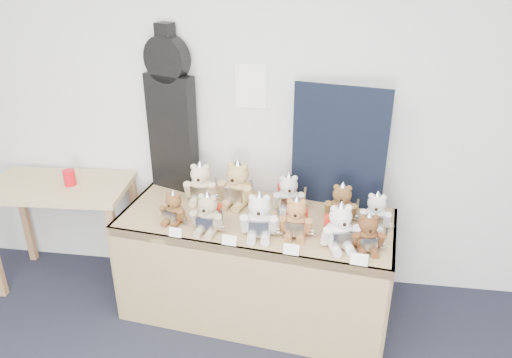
# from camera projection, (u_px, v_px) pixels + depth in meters

# --- Properties ---
(room_shell) EXTENTS (6.00, 6.00, 6.00)m
(room_shell) POSITION_uv_depth(u_px,v_px,m) (251.00, 87.00, 3.32)
(room_shell) COLOR white
(room_shell) RESTS_ON floor
(display_table) EXTENTS (1.85, 0.95, 0.74)m
(display_table) POSITION_uv_depth(u_px,v_px,m) (253.00, 244.00, 3.25)
(display_table) COLOR #9D7E4F
(display_table) RESTS_ON floor
(side_table) EXTENTS (1.01, 0.60, 0.82)m
(side_table) POSITION_uv_depth(u_px,v_px,m) (61.00, 200.00, 3.57)
(side_table) COLOR tan
(side_table) RESTS_ON floor
(guitar_case) EXTENTS (0.37, 0.22, 1.16)m
(guitar_case) POSITION_uv_depth(u_px,v_px,m) (171.00, 112.00, 3.41)
(guitar_case) COLOR black
(guitar_case) RESTS_ON display_table
(navy_board) EXTENTS (0.61, 0.14, 0.83)m
(navy_board) POSITION_uv_depth(u_px,v_px,m) (339.00, 148.00, 3.24)
(navy_board) COLOR black
(navy_board) RESTS_ON display_table
(red_cup) EXTENTS (0.08, 0.08, 0.11)m
(red_cup) POSITION_uv_depth(u_px,v_px,m) (70.00, 178.00, 3.48)
(red_cup) COLOR red
(red_cup) RESTS_ON side_table
(teddy_front_far_left) EXTENTS (0.19, 0.18, 0.24)m
(teddy_front_far_left) POSITION_uv_depth(u_px,v_px,m) (174.00, 209.00, 3.15)
(teddy_front_far_left) COLOR brown
(teddy_front_far_left) RESTS_ON display_table
(teddy_front_left) EXTENTS (0.23, 0.21, 0.29)m
(teddy_front_left) POSITION_uv_depth(u_px,v_px,m) (208.00, 214.00, 3.05)
(teddy_front_left) COLOR tan
(teddy_front_left) RESTS_ON display_table
(teddy_front_centre) EXTENTS (0.26, 0.21, 0.32)m
(teddy_front_centre) POSITION_uv_depth(u_px,v_px,m) (259.00, 217.00, 2.99)
(teddy_front_centre) COLOR silver
(teddy_front_centre) RESTS_ON display_table
(teddy_front_right) EXTENTS (0.23, 0.19, 0.29)m
(teddy_front_right) POSITION_uv_depth(u_px,v_px,m) (296.00, 219.00, 3.00)
(teddy_front_right) COLOR #A46A3E
(teddy_front_right) RESTS_ON display_table
(teddy_front_far_right) EXTENTS (0.26, 0.24, 0.31)m
(teddy_front_far_right) POSITION_uv_depth(u_px,v_px,m) (340.00, 228.00, 2.89)
(teddy_front_far_right) COLOR silver
(teddy_front_far_right) RESTS_ON display_table
(teddy_front_end) EXTENTS (0.22, 0.18, 0.26)m
(teddy_front_end) POSITION_uv_depth(u_px,v_px,m) (368.00, 234.00, 2.87)
(teddy_front_end) COLOR brown
(teddy_front_end) RESTS_ON display_table
(teddy_back_left) EXTENTS (0.25, 0.21, 0.31)m
(teddy_back_left) POSITION_uv_depth(u_px,v_px,m) (201.00, 184.00, 3.41)
(teddy_back_left) COLOR beige
(teddy_back_left) RESTS_ON display_table
(teddy_back_centre_left) EXTENTS (0.28, 0.26, 0.35)m
(teddy_back_centre_left) POSITION_uv_depth(u_px,v_px,m) (238.00, 185.00, 3.36)
(teddy_back_centre_left) COLOR tan
(teddy_back_centre_left) RESTS_ON display_table
(teddy_back_centre_right) EXTENTS (0.24, 0.21, 0.29)m
(teddy_back_centre_right) POSITION_uv_depth(u_px,v_px,m) (288.00, 195.00, 3.29)
(teddy_back_centre_right) COLOR beige
(teddy_back_centre_right) RESTS_ON display_table
(teddy_back_right) EXTENTS (0.23, 0.20, 0.28)m
(teddy_back_right) POSITION_uv_depth(u_px,v_px,m) (341.00, 204.00, 3.17)
(teddy_back_right) COLOR brown
(teddy_back_right) RESTS_ON display_table
(teddy_back_end) EXTENTS (0.22, 0.19, 0.27)m
(teddy_back_end) POSITION_uv_depth(u_px,v_px,m) (376.00, 213.00, 3.09)
(teddy_back_end) COLOR silver
(teddy_back_end) RESTS_ON display_table
(entry_card_a) EXTENTS (0.08, 0.03, 0.06)m
(entry_card_a) POSITION_uv_depth(u_px,v_px,m) (175.00, 232.00, 3.02)
(entry_card_a) COLOR white
(entry_card_a) RESTS_ON display_table
(entry_card_b) EXTENTS (0.09, 0.03, 0.06)m
(entry_card_b) POSITION_uv_depth(u_px,v_px,m) (229.00, 240.00, 2.94)
(entry_card_b) COLOR white
(entry_card_b) RESTS_ON display_table
(entry_card_c) EXTENTS (0.09, 0.03, 0.07)m
(entry_card_c) POSITION_uv_depth(u_px,v_px,m) (291.00, 249.00, 2.85)
(entry_card_c) COLOR white
(entry_card_c) RESTS_ON display_table
(entry_card_d) EXTENTS (0.10, 0.03, 0.07)m
(entry_card_d) POSITION_uv_depth(u_px,v_px,m) (359.00, 259.00, 2.76)
(entry_card_d) COLOR white
(entry_card_d) RESTS_ON display_table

